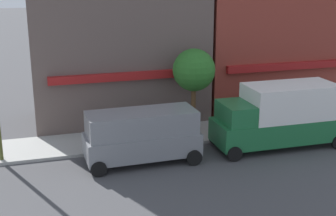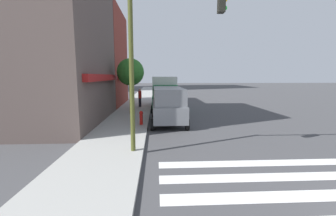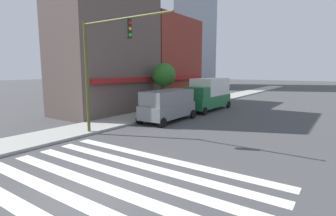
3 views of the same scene
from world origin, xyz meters
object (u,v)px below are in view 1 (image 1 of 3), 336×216
Objects in this scene: van_grey at (142,135)px; street_tree at (194,70)px; fire_hydrant at (110,139)px; pedestrian_red_jacket at (260,111)px; box_truck_green at (280,115)px.

van_grey is 1.16× the size of street_tree.
pedestrian_red_jacket is at bearing 4.57° from fire_hydrant.
street_tree is at bearing 140.51° from box_truck_green.
box_truck_green is 8.14m from fire_hydrant.
box_truck_green is 1.43× the size of street_tree.
pedestrian_red_jacket is (6.95, 2.35, -0.21)m from van_grey.
fire_hydrant is 5.43m from street_tree.
pedestrian_red_jacket is 2.10× the size of fire_hydrant.
van_grey is 4.87m from street_tree.
box_truck_green reaches higher than fire_hydrant.
van_grey is 2.85× the size of pedestrian_red_jacket.
box_truck_green is at bearing 133.46° from pedestrian_red_jacket.
street_tree is (4.54, 1.10, 2.77)m from fire_hydrant.
box_truck_green is at bearing -1.27° from van_grey.
van_grey reaches higher than pedestrian_red_jacket.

